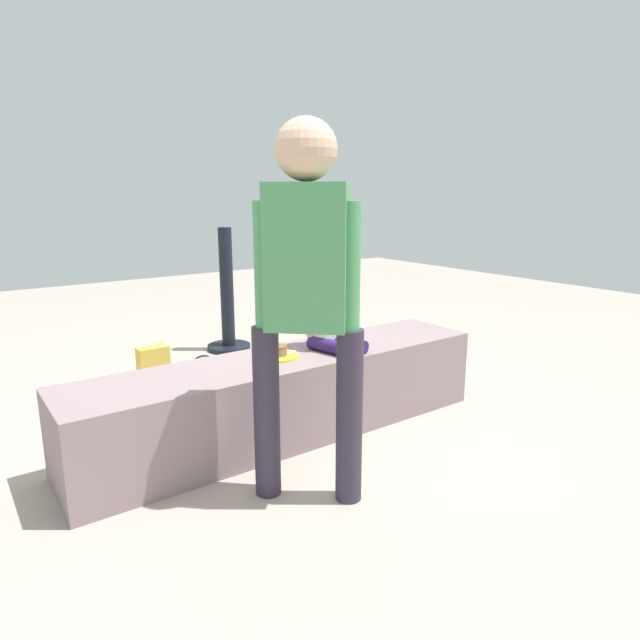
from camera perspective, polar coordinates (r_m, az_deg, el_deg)
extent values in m
plane|color=#AD9B8E|center=(3.08, -3.32, -11.76)|extent=(12.00, 12.00, 0.00)
cube|color=gray|center=(2.99, -3.38, -7.89)|extent=(2.35, 0.49, 0.45)
cylinder|color=#291957|center=(2.97, 0.82, -2.72)|extent=(0.13, 0.26, 0.08)
cylinder|color=#291957|center=(3.02, 2.81, -2.49)|extent=(0.13, 0.26, 0.08)
cube|color=white|center=(3.06, 0.99, 0.49)|extent=(0.23, 0.18, 0.28)
sphere|color=#DBAD8C|center=(3.02, 1.01, 4.63)|extent=(0.16, 0.16, 0.16)
cylinder|color=#DBAD8C|center=(3.02, -1.01, 0.22)|extent=(0.05, 0.05, 0.21)
cylinder|color=#DBAD8C|center=(3.11, 2.94, 0.58)|extent=(0.05, 0.05, 0.21)
cylinder|color=#312939|center=(2.33, 3.07, -10.07)|extent=(0.11, 0.11, 0.76)
cylinder|color=#312939|center=(2.38, -5.59, -9.61)|extent=(0.11, 0.11, 0.76)
cube|color=#4B945A|center=(2.18, -1.40, 6.56)|extent=(0.37, 0.36, 0.58)
sphere|color=#DBAD8C|center=(2.17, -1.46, 17.42)|extent=(0.24, 0.24, 0.24)
cylinder|color=#4B945A|center=(2.16, 3.06, 5.08)|extent=(0.09, 0.09, 0.55)
cylinder|color=#4B945A|center=(2.21, -5.74, 5.22)|extent=(0.09, 0.09, 0.55)
cylinder|color=yellow|center=(2.91, -4.43, -3.78)|extent=(0.22, 0.22, 0.01)
cylinder|color=#866349|center=(2.90, -4.44, -3.25)|extent=(0.10, 0.10, 0.05)
cylinder|color=brown|center=(2.89, -4.45, -2.74)|extent=(0.10, 0.10, 0.01)
cube|color=silver|center=(2.93, -3.32, -3.47)|extent=(0.11, 0.04, 0.00)
cube|color=gold|center=(3.95, -17.00, -4.56)|extent=(0.21, 0.11, 0.27)
torus|color=white|center=(3.90, -17.76, -2.81)|extent=(0.08, 0.01, 0.08)
torus|color=white|center=(3.93, -16.50, -2.61)|extent=(0.08, 0.01, 0.08)
cylinder|color=black|center=(4.70, -9.48, -2.80)|extent=(0.36, 0.36, 0.04)
cylinder|color=black|center=(4.58, -9.72, 3.37)|extent=(0.11, 0.11, 0.98)
cylinder|color=silver|center=(3.74, -2.74, -5.84)|extent=(0.07, 0.07, 0.16)
cone|color=silver|center=(3.71, -2.75, -4.46)|extent=(0.06, 0.06, 0.03)
cylinder|color=blue|center=(3.70, -2.76, -4.12)|extent=(0.03, 0.03, 0.02)
cylinder|color=silver|center=(3.90, -0.87, -4.86)|extent=(0.08, 0.08, 0.18)
cone|color=silver|center=(3.87, -0.87, -3.37)|extent=(0.07, 0.07, 0.03)
cylinder|color=#268C3F|center=(3.87, -0.88, -3.02)|extent=(0.03, 0.03, 0.02)
cylinder|color=red|center=(3.69, -20.93, -7.36)|extent=(0.08, 0.08, 0.11)
cube|color=white|center=(3.23, -17.02, -9.76)|extent=(0.38, 0.37, 0.14)
cube|color=black|center=(3.59, -12.07, -6.62)|extent=(0.26, 0.10, 0.20)
torus|color=black|center=(3.56, -12.15, -5.12)|extent=(0.20, 0.01, 0.20)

